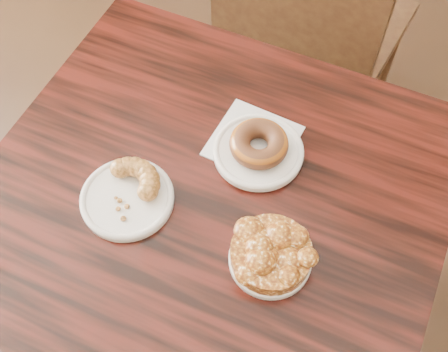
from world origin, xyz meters
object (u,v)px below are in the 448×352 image
Objects in this scene: apple_fritter at (271,252)px; cruller_fragment at (125,192)px; cafe_table at (209,281)px; glazed_donut at (259,144)px; chair_far at (317,27)px.

apple_fritter is 0.28m from cruller_fragment.
glazed_donut is at bearing 71.83° from cafe_table.
cruller_fragment is (-0.12, -0.07, 0.40)m from cafe_table.
apple_fritter is at bearing -54.18° from glazed_donut.
chair_far is 0.94m from cruller_fragment.
glazed_donut is 0.22m from apple_fritter.
cafe_table is at bearing 168.83° from apple_fritter.
cruller_fragment reaches higher than cafe_table.
cruller_fragment is at bearing 89.61° from chair_far.
chair_far is 0.96m from apple_fritter.
apple_fritter is at bearing -19.14° from cafe_table.
cruller_fragment is at bearing -124.96° from glazed_donut.
chair_far is at bearing 109.47° from apple_fritter.
chair_far is 4.95× the size of apple_fritter.
cafe_table is 6.71× the size of cruller_fragment.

